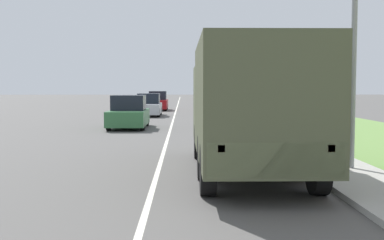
% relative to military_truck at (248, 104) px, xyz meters
% --- Properties ---
extents(ground_plane, '(180.00, 180.00, 0.00)m').
position_rel_military_truck_xyz_m(ground_plane, '(-2.18, 29.90, -1.69)').
color(ground_plane, '#565451').
extents(lane_centre_stripe, '(0.12, 120.00, 0.00)m').
position_rel_military_truck_xyz_m(lane_centre_stripe, '(-2.18, 29.90, -1.69)').
color(lane_centre_stripe, silver).
rests_on(lane_centre_stripe, ground).
extents(sidewalk_right, '(1.80, 120.00, 0.12)m').
position_rel_military_truck_xyz_m(sidewalk_right, '(2.32, 29.90, -1.63)').
color(sidewalk_right, '#ADAAA3').
rests_on(sidewalk_right, ground).
extents(grass_strip_right, '(7.00, 120.00, 0.02)m').
position_rel_military_truck_xyz_m(grass_strip_right, '(6.72, 29.90, -1.68)').
color(grass_strip_right, '#6B9347').
rests_on(grass_strip_right, ground).
extents(military_truck, '(2.45, 7.33, 3.06)m').
position_rel_military_truck_xyz_m(military_truck, '(0.00, 0.00, 0.00)').
color(military_truck, '#545B3D').
rests_on(military_truck, ground).
extents(car_nearest_ahead, '(1.84, 4.15, 1.68)m').
position_rel_military_truck_xyz_m(car_nearest_ahead, '(-4.32, 13.06, -0.95)').
color(car_nearest_ahead, '#336B3D').
rests_on(car_nearest_ahead, ground).
extents(car_second_ahead, '(1.73, 4.38, 1.63)m').
position_rel_military_truck_xyz_m(car_second_ahead, '(-4.03, 23.39, -0.97)').
color(car_second_ahead, '#B7BABF').
rests_on(car_second_ahead, ground).
extents(car_third_ahead, '(1.72, 4.24, 1.72)m').
position_rel_military_truck_xyz_m(car_third_ahead, '(-3.82, 31.95, -0.93)').
color(car_third_ahead, maroon).
rests_on(car_third_ahead, ground).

